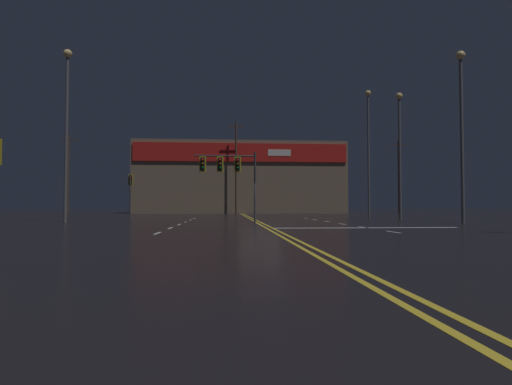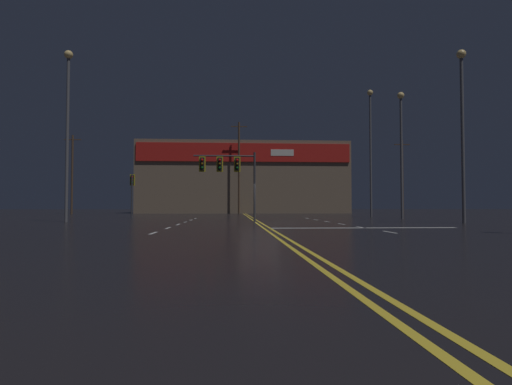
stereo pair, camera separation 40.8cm
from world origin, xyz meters
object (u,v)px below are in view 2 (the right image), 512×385
object	(u,v)px
streetlight_near_left	(401,139)
streetlight_near_right	(68,115)
streetlight_far_left	(370,138)
streetlight_far_right	(462,114)
traffic_signal_median	(227,168)
traffic_signal_corner_northwest	(132,186)

from	to	relation	value
streetlight_near_left	streetlight_near_right	distance (m)	25.14
streetlight_far_left	streetlight_far_right	world-z (taller)	streetlight_far_left
streetlight_near_left	streetlight_far_right	world-z (taller)	streetlight_far_right
streetlight_near_left	streetlight_far_right	distance (m)	8.02
traffic_signal_median	streetlight_far_left	world-z (taller)	streetlight_far_left
traffic_signal_corner_northwest	streetlight_far_right	distance (m)	26.14
streetlight_near_left	streetlight_far_right	size ratio (longest dim) A/B	0.97
streetlight_near_right	streetlight_far_left	world-z (taller)	streetlight_far_left
traffic_signal_corner_northwest	streetlight_near_right	size ratio (longest dim) A/B	0.34
traffic_signal_median	streetlight_near_right	size ratio (longest dim) A/B	0.40
traffic_signal_median	streetlight_near_left	distance (m)	15.62
streetlight_near_right	streetlight_far_right	size ratio (longest dim) A/B	1.06
streetlight_near_right	streetlight_far_left	bearing A→B (deg)	24.58
traffic_signal_corner_northwest	traffic_signal_median	bearing A→B (deg)	-49.14
traffic_signal_median	streetlight_far_right	bearing A→B (deg)	-8.20
traffic_signal_median	streetlight_near_right	bearing A→B (deg)	174.35
streetlight_near_right	traffic_signal_corner_northwest	bearing A→B (deg)	76.56
traffic_signal_corner_northwest	streetlight_near_right	distance (m)	9.92
streetlight_near_left	streetlight_near_right	size ratio (longest dim) A/B	0.92
traffic_signal_median	streetlight_far_right	distance (m)	15.03
traffic_signal_corner_northwest	streetlight_far_left	bearing A→B (deg)	6.17
streetlight_far_left	traffic_signal_corner_northwest	bearing A→B (deg)	-173.83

